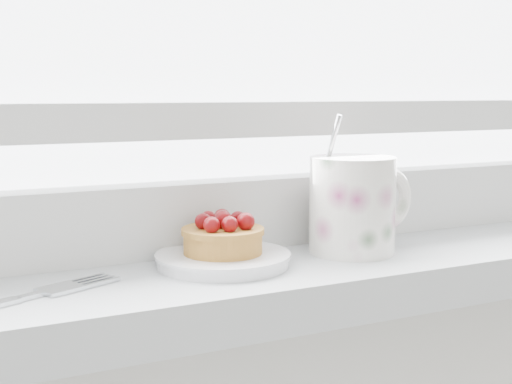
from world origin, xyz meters
TOP-DOWN VIEW (x-y plane):
  - saucer at (-0.02, 1.90)m, footprint 0.12×0.12m
  - raspberry_tart at (-0.02, 1.90)m, footprint 0.08×0.08m
  - floral_mug at (0.12, 1.89)m, footprint 0.13×0.09m

SIDE VIEW (x-z plane):
  - saucer at x=-0.02m, z-range 0.94..0.95m
  - raspberry_tart at x=-0.02m, z-range 0.95..0.99m
  - floral_mug at x=0.12m, z-range 0.92..1.06m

